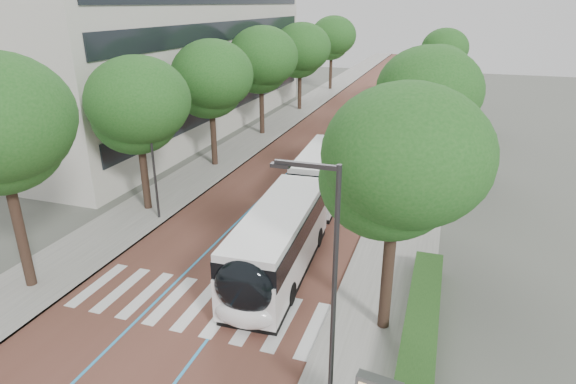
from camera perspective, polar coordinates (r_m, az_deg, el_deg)
name	(u,v)px	position (r m, az deg, el deg)	size (l,w,h in m)	color
ground	(181,319)	(20.25, -12.55, -14.46)	(160.00, 160.00, 0.00)	#51544C
road	(363,114)	(55.78, 8.84, 9.15)	(11.00, 140.00, 0.02)	brown
sidewalk_left	(299,109)	(57.47, 1.37, 9.80)	(4.00, 140.00, 0.12)	gray
sidewalk_right	(431,118)	(55.04, 16.62, 8.40)	(4.00, 140.00, 0.12)	gray
kerb_left	(315,110)	(56.95, 3.22, 9.67)	(0.20, 140.00, 0.14)	gray
kerb_right	(413,117)	(55.13, 14.64, 8.61)	(0.20, 140.00, 0.14)	gray
zebra_crossing	(198,305)	(20.84, -10.65, -13.06)	(10.55, 3.60, 0.01)	silver
lane_line_left	(349,113)	(56.06, 7.21, 9.31)	(0.12, 126.00, 0.01)	#2A91D3
lane_line_right	(377,115)	(55.54, 10.48, 9.00)	(0.12, 126.00, 0.01)	#2A91D3
office_building	(147,55)	(50.83, -16.37, 15.36)	(18.11, 40.00, 14.00)	#B7B3AA
hedge	(417,358)	(17.75, 15.04, -18.51)	(1.20, 14.00, 0.80)	#1C4317
streetlight_near	(328,282)	(13.03, 4.75, -10.57)	(1.82, 0.20, 8.00)	#2D2D2F
streetlight_far	(412,105)	(36.51, 14.51, 9.94)	(1.82, 0.20, 8.00)	#2D2D2F
lamp_post_left	(152,151)	(27.62, -15.81, 4.71)	(0.14, 0.14, 8.00)	#2D2D2F
trees_left	(256,65)	(44.22, -3.78, 14.76)	(6.45, 61.11, 9.57)	black
trees_right	(428,89)	(34.34, 16.29, 11.61)	(5.82, 47.37, 9.09)	black
lead_bus	(300,209)	(25.28, 1.47, -2.03)	(3.42, 18.50, 3.20)	black
bus_queued_0	(365,136)	(39.97, 9.17, 6.61)	(2.81, 12.45, 3.20)	silver
bus_queued_1	(386,107)	(51.90, 11.55, 9.87)	(2.69, 12.43, 3.20)	silver
bus_queued_2	(395,87)	(64.82, 12.58, 12.06)	(3.01, 12.49, 3.20)	silver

